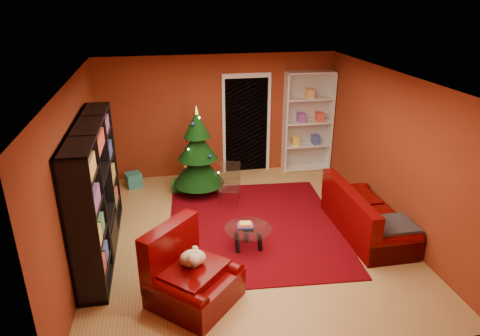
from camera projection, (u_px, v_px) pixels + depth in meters
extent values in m
cube|color=#A67E44|center=(245.00, 236.00, 7.17)|extent=(5.00, 5.50, 0.05)
cube|color=silver|center=(245.00, 78.00, 6.15)|extent=(5.00, 5.50, 0.05)
cube|color=maroon|center=(219.00, 116.00, 9.18)|extent=(5.00, 0.05, 2.60)
cube|color=maroon|center=(75.00, 175.00, 6.21)|extent=(0.05, 5.50, 2.60)
cube|color=maroon|center=(393.00, 152.00, 7.11)|extent=(0.05, 5.50, 2.60)
cube|color=#560207|center=(254.00, 226.00, 7.41)|extent=(3.15, 3.59, 0.02)
cube|color=#287C75|center=(133.00, 180.00, 8.87)|extent=(0.39, 0.39, 0.30)
cube|color=#1E6120|center=(179.00, 186.00, 8.66)|extent=(0.31, 0.31, 0.25)
cube|color=#A71615|center=(197.00, 177.00, 9.10)|extent=(0.26, 0.26, 0.24)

